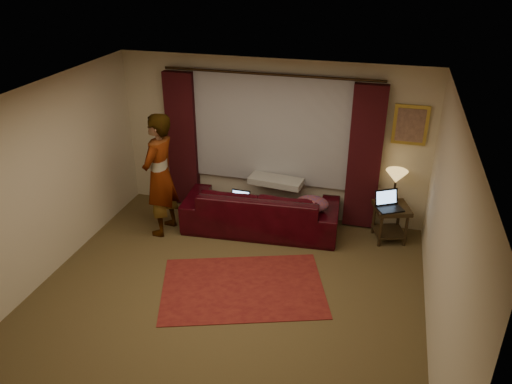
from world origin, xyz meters
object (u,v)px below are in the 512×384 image
tiffany_lamp (395,186)px  laptop_table (391,201)px  laptop_sofa (238,200)px  sofa (261,201)px  person (160,175)px  end_table (390,223)px

tiffany_lamp → laptop_table: size_ratio=1.32×
tiffany_lamp → laptop_table: bearing=-98.9°
laptop_sofa → laptop_table: size_ratio=0.82×
sofa → laptop_table: bearing=178.6°
laptop_table → person: size_ratio=0.20×
end_table → sofa: bearing=-174.2°
sofa → laptop_sofa: bearing=36.6°
laptop_table → person: bearing=159.7°
laptop_table → end_table: bearing=43.9°
end_table → laptop_table: laptop_table is taller
end_table → tiffany_lamp: 0.57m
sofa → laptop_table: (1.96, 0.09, 0.22)m
laptop_sofa → end_table: bearing=13.8°
laptop_table → person: 3.48m
tiffany_lamp → laptop_table: (-0.04, -0.26, -0.13)m
person → laptop_table: bearing=105.2°
end_table → person: 3.59m
tiffany_lamp → person: size_ratio=0.27×
sofa → tiffany_lamp: bearing=-174.1°
sofa → end_table: (1.99, 0.20, -0.20)m
person → end_table: bearing=106.9°
sofa → laptop_table: size_ratio=6.14×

